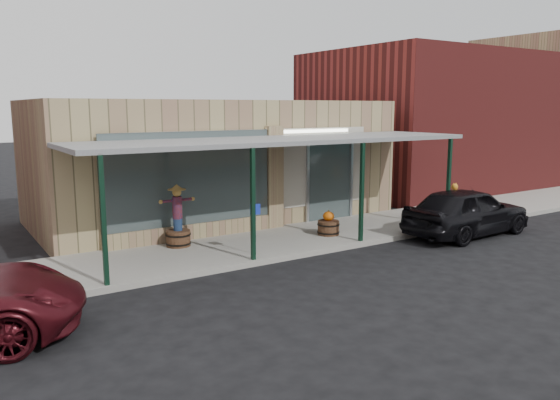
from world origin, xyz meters
TOP-DOWN VIEW (x-y plane):
  - ground at (0.00, 0.00)m, footprint 120.00×120.00m
  - sidewalk at (0.00, 3.60)m, footprint 40.00×3.20m
  - storefront at (-0.00, 8.16)m, footprint 12.00×6.25m
  - awning at (0.00, 3.56)m, footprint 12.00×3.00m
  - block_buildings_near at (2.01, 9.20)m, footprint 61.00×8.00m
  - barrel_scarecrow at (-2.87, 4.47)m, footprint 1.04×0.85m
  - barrel_pumpkin at (1.50, 3.28)m, footprint 0.66×0.66m
  - handicap_sign at (-1.50, 2.55)m, footprint 0.28×0.06m
  - parked_sedan at (5.45, 1.33)m, footprint 4.62×1.99m

SIDE VIEW (x-z plane):
  - ground at x=0.00m, z-range 0.00..0.00m
  - sidewalk at x=0.00m, z-range 0.00..0.15m
  - barrel_pumpkin at x=1.50m, z-range 0.04..0.81m
  - barrel_scarecrow at x=-2.87m, z-range -0.13..1.61m
  - parked_sedan at x=5.45m, z-range 0.00..1.56m
  - handicap_sign at x=-1.50m, z-range 0.34..1.69m
  - storefront at x=0.00m, z-range -0.01..4.19m
  - awning at x=0.00m, z-range 1.49..4.53m
  - block_buildings_near at x=2.01m, z-range -0.23..7.77m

